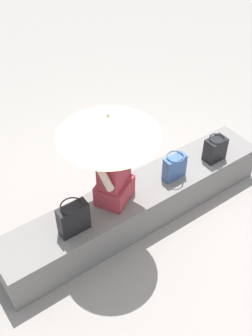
% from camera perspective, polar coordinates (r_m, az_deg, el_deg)
% --- Properties ---
extents(ground_plane, '(14.00, 14.00, 0.00)m').
position_cam_1_polar(ground_plane, '(4.40, 1.44, -6.87)').
color(ground_plane, gray).
extents(stone_bench, '(2.95, 0.51, 0.41)m').
position_cam_1_polar(stone_bench, '(4.25, 1.49, -5.06)').
color(stone_bench, slate).
rests_on(stone_bench, ground).
extents(person_seated, '(0.51, 0.41, 0.90)m').
position_cam_1_polar(person_seated, '(3.75, -1.68, -0.12)').
color(person_seated, '#992D38').
rests_on(person_seated, stone_bench).
extents(parasol, '(0.86, 0.86, 1.08)m').
position_cam_1_polar(parasol, '(3.30, -2.44, 5.81)').
color(parasol, '#B7B7BC').
rests_on(parasol, stone_bench).
extents(handbag_black, '(0.28, 0.21, 0.32)m').
position_cam_1_polar(handbag_black, '(3.67, -7.22, -6.87)').
color(handbag_black, black).
rests_on(handbag_black, stone_bench).
extents(tote_bag_canvas, '(0.22, 0.17, 0.28)m').
position_cam_1_polar(tote_bag_canvas, '(4.45, 12.14, 2.58)').
color(tote_bag_canvas, black).
rests_on(tote_bag_canvas, stone_bench).
extents(shoulder_bag_spare, '(0.24, 0.18, 0.28)m').
position_cam_1_polar(shoulder_bag_spare, '(4.17, 6.68, 0.16)').
color(shoulder_bag_spare, '#335184').
rests_on(shoulder_bag_spare, stone_bench).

